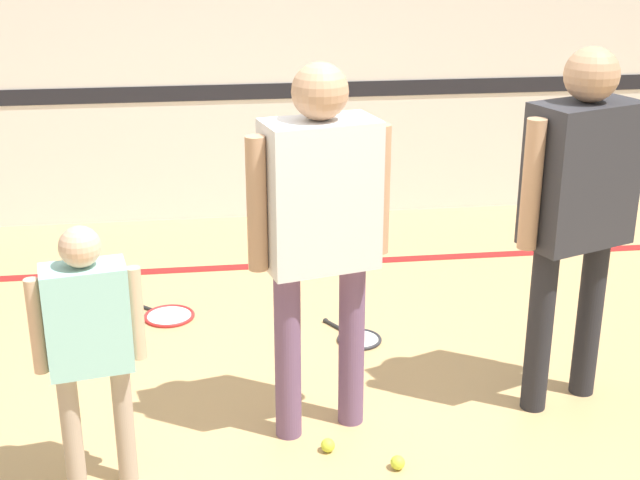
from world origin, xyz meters
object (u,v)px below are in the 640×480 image
person_student_right (579,193)px  racket_second_spare (167,315)px  tennis_ball_by_spare_racket (358,336)px  tennis_ball_stray_right (398,463)px  person_instructor (320,215)px  tennis_ball_near_instructor (328,445)px  racket_spare_on_floor (357,338)px  person_student_left (89,332)px

person_student_right → racket_second_spare: (-2.02, 1.25, -1.10)m
tennis_ball_by_spare_racket → tennis_ball_stray_right: same height
person_student_right → tennis_ball_by_spare_racket: 1.61m
person_instructor → tennis_ball_near_instructor: size_ratio=26.76×
racket_spare_on_floor → tennis_ball_near_instructor: 1.15m
person_instructor → tennis_ball_near_instructor: bearing=-101.1°
tennis_ball_by_spare_racket → tennis_ball_stray_right: 1.26m
tennis_ball_near_instructor → person_instructor: bearing=92.4°
person_student_right → racket_second_spare: 2.62m
person_instructor → person_student_left: (-1.00, -0.34, -0.35)m
person_student_right → racket_second_spare: person_student_right is taller
tennis_ball_by_spare_racket → tennis_ball_near_instructor: bearing=-106.7°
person_student_left → tennis_ball_by_spare_racket: 1.94m
person_student_right → tennis_ball_by_spare_racket: size_ratio=27.17×
racket_spare_on_floor → tennis_ball_stray_right: (-0.03, -1.28, 0.02)m
person_instructor → person_student_right: 1.25m
racket_spare_on_floor → tennis_ball_stray_right: bearing=147.5°
tennis_ball_by_spare_racket → tennis_ball_stray_right: (-0.03, -1.26, 0.00)m
person_student_left → tennis_ball_near_instructor: (1.01, 0.13, -0.71)m
racket_spare_on_floor → tennis_ball_near_instructor: tennis_ball_near_instructor is taller
person_student_right → tennis_ball_near_instructor: bearing=-6.5°
racket_second_spare → tennis_ball_by_spare_racket: (1.11, -0.48, 0.02)m
person_student_left → tennis_ball_by_spare_racket: bearing=32.0°
person_instructor → tennis_ball_by_spare_racket: (0.34, 0.87, -1.06)m
tennis_ball_near_instructor → racket_spare_on_floor: bearing=73.6°
racket_second_spare → tennis_ball_stray_right: bearing=164.4°
person_student_right → tennis_ball_near_instructor: (-1.23, -0.31, -1.08)m
racket_spare_on_floor → racket_second_spare: size_ratio=0.89×
tennis_ball_near_instructor → tennis_ball_stray_right: bearing=-31.0°
person_instructor → racket_spare_on_floor: 1.44m
person_instructor → tennis_ball_stray_right: person_instructor is taller
tennis_ball_stray_right → person_instructor: bearing=127.7°
tennis_ball_near_instructor → tennis_ball_by_spare_racket: (0.33, 1.09, 0.00)m
person_student_left → tennis_ball_near_instructor: bearing=-3.2°
person_student_right → tennis_ball_near_instructor: person_student_right is taller
racket_second_spare → tennis_ball_stray_right: 2.05m
racket_spare_on_floor → tennis_ball_stray_right: tennis_ball_stray_right is taller
racket_spare_on_floor → tennis_ball_by_spare_racket: size_ratio=7.05×
racket_second_spare → racket_spare_on_floor: bearing=-159.9°
person_student_left → tennis_ball_near_instructor: 1.24m
person_instructor → tennis_ball_near_instructor: 1.08m
racket_spare_on_floor → tennis_ball_stray_right: size_ratio=7.05×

